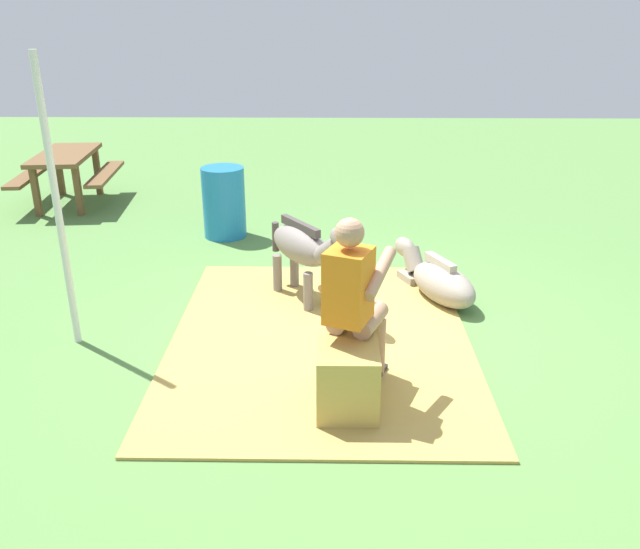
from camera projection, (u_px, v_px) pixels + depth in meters
name	position (u px, v px, depth m)	size (l,w,h in m)	color
ground_plane	(353.00, 333.00, 5.78)	(24.00, 24.00, 0.00)	#568442
hay_patch	(320.00, 339.00, 5.65)	(3.29, 2.55, 0.02)	tan
hay_bale	(347.00, 373.00, 4.66)	(0.68, 0.43, 0.51)	tan
person_seated	(354.00, 297.00, 4.61)	(0.72, 0.57, 1.39)	tan
pony_standing	(306.00, 248.00, 6.16)	(1.17, 0.92, 0.93)	slate
pony_lying	(438.00, 280.00, 6.40)	(1.32, 0.81, 0.42)	gray
water_barrel	(224.00, 202.00, 8.05)	(0.52, 0.52, 0.87)	#1E72B2
tent_pole_left	(57.00, 208.00, 5.19)	(0.06, 0.06, 2.38)	silver
picnic_bench	(66.00, 165.00, 9.30)	(1.61, 1.43, 0.75)	brown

